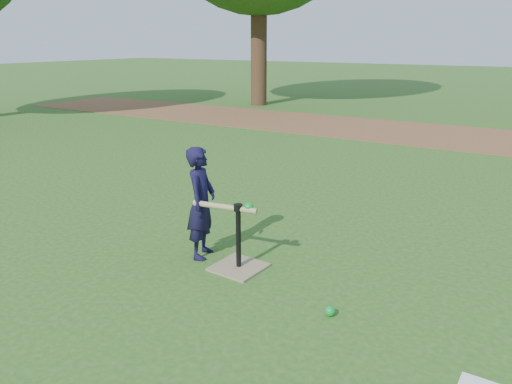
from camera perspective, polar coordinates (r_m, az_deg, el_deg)
The scene contains 6 objects.
ground at distance 4.84m, azimuth -0.54°, elevation -7.32°, with size 80.00×80.00×0.00m, color #285116.
dirt_strip at distance 11.65m, azimuth 19.61°, elevation 6.20°, with size 24.00×3.00×0.01m, color brown.
child at distance 4.69m, azimuth -6.27°, elevation -1.25°, with size 0.39×0.26×1.07m, color black.
wiffle_ball_ground at distance 3.90m, azimuth 8.46°, elevation -13.31°, with size 0.08×0.08×0.08m, color #0D942D.
batting_tee at distance 4.56m, azimuth -2.00°, elevation -7.45°, with size 0.46×0.46×0.61m.
swing_action at distance 4.43m, azimuth -3.31°, elevation -1.68°, with size 0.63×0.16×0.10m.
Camera 1 is at (2.35, -3.73, 2.00)m, focal length 35.00 mm.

